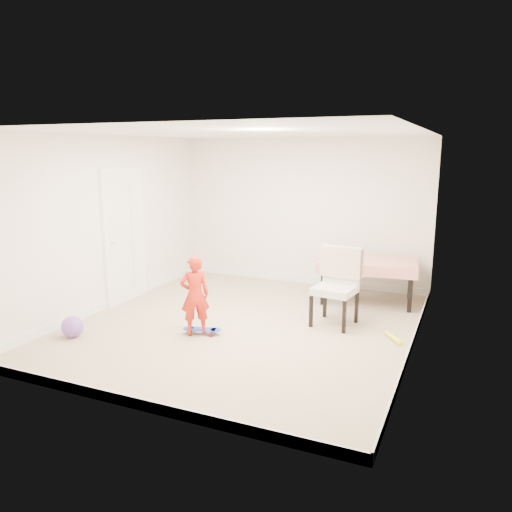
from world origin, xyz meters
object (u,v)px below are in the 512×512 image
at_px(dining_chair, 335,288).
at_px(dining_table, 368,280).
at_px(skateboard, 202,331).
at_px(child, 195,298).
at_px(balloon, 72,327).

bearing_deg(dining_chair, dining_table, 88.37).
xyz_separation_m(dining_table, skateboard, (-1.70, -2.35, -0.31)).
relative_size(skateboard, child, 0.49).
bearing_deg(dining_table, skateboard, -132.64).
distance_m(dining_chair, skateboard, 1.90).
relative_size(dining_table, dining_chair, 1.39).
distance_m(skateboard, child, 0.49).
relative_size(dining_chair, child, 1.04).
relative_size(dining_table, child, 1.44).
bearing_deg(child, dining_chair, 176.83).
height_order(skateboard, child, child).
bearing_deg(skateboard, balloon, -168.09).
distance_m(dining_chair, balloon, 3.51).
bearing_deg(dining_chair, skateboard, -137.60).
bearing_deg(skateboard, dining_table, 38.97).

